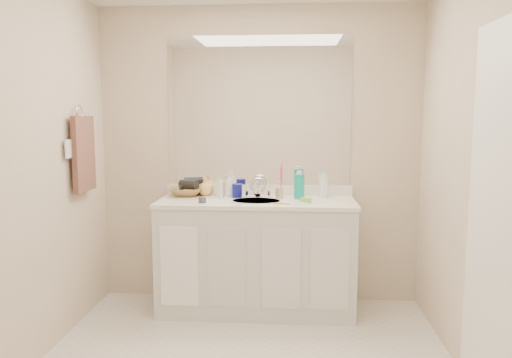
{
  "coord_description": "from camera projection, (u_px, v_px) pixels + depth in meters",
  "views": [
    {
      "loc": [
        0.27,
        -2.76,
        1.53
      ],
      "look_at": [
        0.0,
        0.97,
        1.05
      ],
      "focal_mm": 35.0,
      "sensor_mm": 36.0,
      "label": 1
    }
  ],
  "objects": [
    {
      "name": "wall_back",
      "position": [
        259.0,
        156.0,
        4.08
      ],
      "size": [
        2.6,
        0.02,
        2.4
      ],
      "primitive_type": "cube",
      "color": "beige",
      "rests_on": "floor"
    },
    {
      "name": "wall_front",
      "position": [
        201.0,
        226.0,
        1.51
      ],
      "size": [
        2.6,
        0.02,
        2.4
      ],
      "primitive_type": "cube",
      "color": "beige",
      "rests_on": "floor"
    },
    {
      "name": "wall_left",
      "position": [
        20.0,
        173.0,
        2.89
      ],
      "size": [
        0.02,
        2.6,
        2.4
      ],
      "primitive_type": "cube",
      "color": "beige",
      "rests_on": "floor"
    },
    {
      "name": "wall_right",
      "position": [
        482.0,
        177.0,
        2.7
      ],
      "size": [
        0.02,
        2.6,
        2.4
      ],
      "primitive_type": "cube",
      "color": "beige",
      "rests_on": "floor"
    },
    {
      "name": "vanity_cabinet",
      "position": [
        256.0,
        257.0,
        3.91
      ],
      "size": [
        1.5,
        0.55,
        0.85
      ],
      "primitive_type": "cube",
      "color": "silver",
      "rests_on": "floor"
    },
    {
      "name": "countertop",
      "position": [
        256.0,
        202.0,
        3.85
      ],
      "size": [
        1.52,
        0.57,
        0.03
      ],
      "primitive_type": "cube",
      "color": "white",
      "rests_on": "vanity_cabinet"
    },
    {
      "name": "backsplash",
      "position": [
        259.0,
        190.0,
        4.1
      ],
      "size": [
        1.52,
        0.03,
        0.08
      ],
      "primitive_type": "cube",
      "color": "white",
      "rests_on": "countertop"
    },
    {
      "name": "sink_basin",
      "position": [
        256.0,
        202.0,
        3.83
      ],
      "size": [
        0.37,
        0.37,
        0.02
      ],
      "primitive_type": "cylinder",
      "color": "beige",
      "rests_on": "countertop"
    },
    {
      "name": "faucet",
      "position": [
        258.0,
        190.0,
        4.0
      ],
      "size": [
        0.02,
        0.02,
        0.11
      ],
      "primitive_type": "cylinder",
      "color": "silver",
      "rests_on": "countertop"
    },
    {
      "name": "mirror",
      "position": [
        259.0,
        111.0,
        4.03
      ],
      "size": [
        1.48,
        0.01,
        1.2
      ],
      "primitive_type": "cube",
      "color": "white",
      "rests_on": "wall_back"
    },
    {
      "name": "blue_mug",
      "position": [
        237.0,
        191.0,
        3.96
      ],
      "size": [
        0.1,
        0.1,
        0.11
      ],
      "primitive_type": "cylinder",
      "rotation": [
        0.0,
        0.0,
        -0.43
      ],
      "color": "navy",
      "rests_on": "countertop"
    },
    {
      "name": "tan_cup",
      "position": [
        279.0,
        193.0,
        3.93
      ],
      "size": [
        0.07,
        0.07,
        0.08
      ],
      "primitive_type": "cylinder",
      "rotation": [
        0.0,
        0.0,
        0.17
      ],
      "color": "#CAB18E",
      "rests_on": "countertop"
    },
    {
      "name": "toothbrush",
      "position": [
        281.0,
        179.0,
        3.91
      ],
      "size": [
        0.01,
        0.04,
        0.19
      ],
      "primitive_type": "cylinder",
      "rotation": [
        0.14,
        0.0,
        -0.08
      ],
      "color": "#F3407A",
      "rests_on": "tan_cup"
    },
    {
      "name": "mouthwash_bottle",
      "position": [
        299.0,
        186.0,
        3.9
      ],
      "size": [
        0.09,
        0.09,
        0.19
      ],
      "primitive_type": "cylinder",
      "rotation": [
        0.0,
        0.0,
        0.11
      ],
      "color": "#0DA598",
      "rests_on": "countertop"
    },
    {
      "name": "clear_pump_bottle",
      "position": [
        324.0,
        187.0,
        3.95
      ],
      "size": [
        0.08,
        0.08,
        0.17
      ],
      "primitive_type": "cylinder",
      "rotation": [
        0.0,
        0.0,
        0.19
      ],
      "color": "white",
      "rests_on": "countertop"
    },
    {
      "name": "soap_dish",
      "position": [
        306.0,
        202.0,
        3.72
      ],
      "size": [
        0.1,
        0.08,
        0.01
      ],
      "primitive_type": "cube",
      "rotation": [
        0.0,
        0.0,
        -0.12
      ],
      "color": "white",
      "rests_on": "countertop"
    },
    {
      "name": "green_soap",
      "position": [
        306.0,
        200.0,
        3.72
      ],
      "size": [
        0.09,
        0.08,
        0.03
      ],
      "primitive_type": "cube",
      "rotation": [
        0.0,
        0.0,
        -0.43
      ],
      "color": "#74D233",
      "rests_on": "soap_dish"
    },
    {
      "name": "orange_comb",
      "position": [
        282.0,
        204.0,
        3.67
      ],
      "size": [
        0.13,
        0.05,
        0.01
      ],
      "primitive_type": "cube",
      "rotation": [
        0.0,
        0.0,
        -0.19
      ],
      "color": "orange",
      "rests_on": "countertop"
    },
    {
      "name": "dark_jar",
      "position": [
        202.0,
        200.0,
        3.73
      ],
      "size": [
        0.06,
        0.06,
        0.04
      ],
      "primitive_type": "cylinder",
      "rotation": [
        0.0,
        0.0,
        0.12
      ],
      "color": "#393B41",
      "rests_on": "countertop"
    },
    {
      "name": "extra_white_bottle",
      "position": [
        221.0,
        189.0,
        3.94
      ],
      "size": [
        0.05,
        0.05,
        0.14
      ],
      "primitive_type": "cylinder",
      "rotation": [
        0.0,
        0.0,
        -0.2
      ],
      "color": "silver",
      "rests_on": "countertop"
    },
    {
      "name": "soap_bottle_white",
      "position": [
        229.0,
        185.0,
        4.02
      ],
      "size": [
        0.09,
        0.09,
        0.19
      ],
      "primitive_type": "imported",
      "rotation": [
        0.0,
        0.0,
        -0.2
      ],
      "color": "white",
      "rests_on": "countertop"
    },
    {
      "name": "soap_bottle_cream",
      "position": [
        219.0,
        186.0,
        4.05
      ],
      "size": [
        0.07,
        0.07,
        0.16
      ],
      "primitive_type": "imported",
      "rotation": [
        0.0,
        0.0,
        0.02
      ],
      "color": "beige",
      "rests_on": "countertop"
    },
    {
      "name": "soap_bottle_yellow",
      "position": [
        205.0,
        186.0,
        4.06
      ],
      "size": [
        0.15,
        0.15,
        0.15
      ],
      "primitive_type": "imported",
      "rotation": [
        0.0,
        0.0,
        -0.43
      ],
      "color": "#F1B85E",
      "rests_on": "countertop"
    },
    {
      "name": "wicker_basket",
      "position": [
        186.0,
        192.0,
        4.05
      ],
      "size": [
        0.31,
        0.31,
        0.07
      ],
      "primitive_type": "imported",
      "rotation": [
        0.0,
        0.0,
        0.13
      ],
      "color": "olive",
      "rests_on": "countertop"
    },
    {
      "name": "hair_dryer",
      "position": [
        189.0,
        185.0,
        4.04
      ],
      "size": [
        0.17,
        0.13,
        0.08
      ],
      "primitive_type": "cylinder",
      "rotation": [
        0.0,
        1.57,
        -0.39
      ],
      "color": "black",
      "rests_on": "wicker_basket"
    },
    {
      "name": "towel_ring",
      "position": [
        79.0,
        112.0,
        3.61
      ],
      "size": [
        0.01,
        0.11,
        0.11
      ],
      "primitive_type": "torus",
      "rotation": [
        0.0,
        1.57,
        0.0
      ],
      "color": "silver",
      "rests_on": "wall_left"
    },
    {
      "name": "hand_towel",
      "position": [
        84.0,
        154.0,
        3.64
      ],
      "size": [
        0.04,
        0.32,
        0.55
      ],
      "primitive_type": "cube",
      "color": "#4A2E27",
      "rests_on": "towel_ring"
    },
    {
      "name": "switch_plate",
      "position": [
        68.0,
        149.0,
        3.44
      ],
      "size": [
        0.01,
        0.08,
        0.13
      ],
      "primitive_type": "cube",
      "color": "white",
      "rests_on": "wall_left"
    },
    {
      "name": "door",
      "position": [
        500.0,
        225.0,
        2.43
      ],
      "size": [
        0.02,
        0.82,
        2.0
      ],
      "primitive_type": "cube",
      "color": "white",
      "rests_on": "floor"
    }
  ]
}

